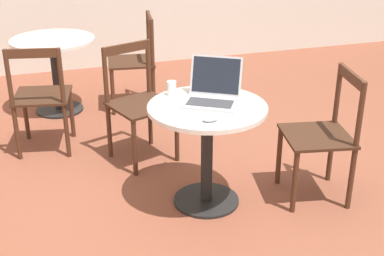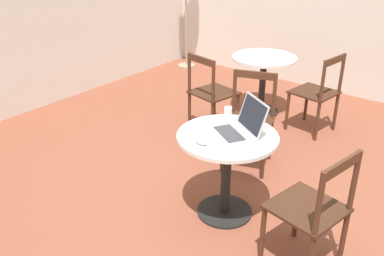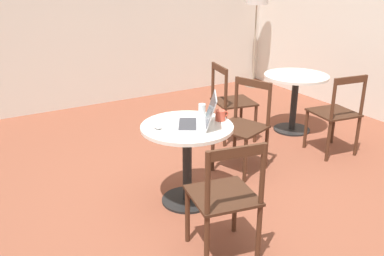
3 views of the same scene
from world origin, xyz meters
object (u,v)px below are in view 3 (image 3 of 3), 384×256
(mouse, at_px, (157,126))
(floor_lamp, at_px, (257,2))
(mug, at_px, (221,115))
(drinking_glass, at_px, (202,109))
(cafe_table_near, at_px, (187,145))
(chair_near_front, at_px, (225,198))
(cafe_table_mid, at_px, (295,89))
(chair_mid_left, at_px, (231,102))
(chair_mid_front, at_px, (336,114))
(chair_near_right, at_px, (243,126))
(laptop, at_px, (197,120))

(mouse, bearing_deg, floor_lamp, 40.74)
(mug, bearing_deg, drinking_glass, 105.42)
(cafe_table_near, height_order, chair_near_front, chair_near_front)
(cafe_table_mid, height_order, chair_mid_left, chair_mid_left)
(chair_mid_left, height_order, mouse, chair_mid_left)
(cafe_table_near, distance_m, chair_mid_front, 1.88)
(chair_mid_front, height_order, drinking_glass, chair_mid_front)
(mug, bearing_deg, chair_mid_front, 4.30)
(chair_near_right, height_order, chair_mid_left, same)
(chair_mid_front, distance_m, mug, 1.61)
(mouse, relative_size, drinking_glass, 1.03)
(cafe_table_mid, height_order, drinking_glass, drinking_glass)
(chair_near_right, relative_size, laptop, 1.93)
(chair_near_right, height_order, floor_lamp, floor_lamp)
(floor_lamp, height_order, laptop, floor_lamp)
(mouse, bearing_deg, chair_near_front, -83.68)
(cafe_table_mid, distance_m, chair_near_right, 1.30)
(floor_lamp, relative_size, drinking_glass, 16.31)
(chair_mid_left, relative_size, drinking_glass, 9.19)
(laptop, bearing_deg, chair_near_right, 24.55)
(chair_near_right, height_order, chair_near_front, same)
(chair_mid_front, bearing_deg, mouse, -179.56)
(chair_near_front, distance_m, chair_mid_front, 2.19)
(mouse, bearing_deg, mug, -10.70)
(cafe_table_near, distance_m, chair_near_front, 0.79)
(chair_near_front, bearing_deg, chair_mid_front, 22.80)
(chair_mid_front, bearing_deg, laptop, -175.82)
(cafe_table_near, height_order, drinking_glass, drinking_glass)
(chair_mid_left, bearing_deg, chair_near_right, -116.42)
(chair_mid_front, xyz_separation_m, chair_mid_left, (-0.73, 0.91, 0.00))
(laptop, relative_size, mug, 3.79)
(drinking_glass, bearing_deg, floor_lamp, 44.46)
(chair_mid_front, bearing_deg, chair_near_front, -157.20)
(laptop, distance_m, mouse, 0.32)
(chair_near_front, xyz_separation_m, mug, (0.45, 0.73, 0.30))
(chair_mid_left, distance_m, mug, 1.36)
(chair_mid_left, distance_m, mouse, 1.69)
(chair_mid_left, bearing_deg, cafe_table_mid, -11.38)
(cafe_table_mid, bearing_deg, cafe_table_near, -157.50)
(mug, bearing_deg, cafe_table_near, 172.60)
(cafe_table_near, xyz_separation_m, mouse, (-0.24, 0.06, 0.19))
(cafe_table_mid, distance_m, floor_lamp, 2.27)
(chair_near_right, height_order, laptop, laptop)
(chair_near_front, distance_m, chair_mid_left, 2.18)
(floor_lamp, xyz_separation_m, laptop, (-2.81, -2.79, -0.61))
(cafe_table_near, distance_m, chair_mid_left, 1.52)
(chair_mid_front, bearing_deg, cafe_table_mid, 81.98)
(chair_near_front, relative_size, floor_lamp, 0.56)
(cafe_table_near, height_order, chair_mid_left, chair_mid_left)
(cafe_table_near, xyz_separation_m, chair_near_right, (0.80, 0.28, -0.08))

